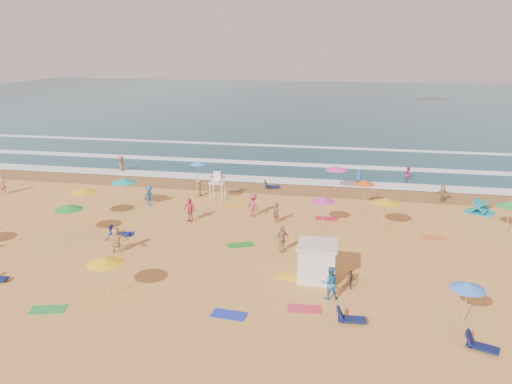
# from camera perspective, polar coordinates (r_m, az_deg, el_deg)

# --- Properties ---
(ground) EXTENTS (220.00, 220.00, 0.00)m
(ground) POSITION_cam_1_polar(r_m,az_deg,el_deg) (34.37, -3.39, -5.10)
(ground) COLOR gold
(ground) RESTS_ON ground
(ocean) EXTENTS (220.00, 140.00, 0.18)m
(ocean) POSITION_cam_1_polar(r_m,az_deg,el_deg) (115.90, 7.13, 10.07)
(ocean) COLOR #0C4756
(ocean) RESTS_ON ground
(wet_sand) EXTENTS (220.00, 220.00, 0.00)m
(wet_sand) POSITION_cam_1_polar(r_m,az_deg,el_deg) (45.94, 0.48, 0.52)
(wet_sand) COLOR olive
(wet_sand) RESTS_ON ground
(surf_foam) EXTENTS (200.00, 18.70, 0.05)m
(surf_foam) POSITION_cam_1_polar(r_m,az_deg,el_deg) (54.33, 2.20, 3.12)
(surf_foam) COLOR white
(surf_foam) RESTS_ON ground
(cabana) EXTENTS (2.00, 2.00, 2.00)m
(cabana) POSITION_cam_1_polar(r_m,az_deg,el_deg) (28.21, 7.01, -7.98)
(cabana) COLOR silver
(cabana) RESTS_ON ground
(cabana_roof) EXTENTS (2.20, 2.20, 0.12)m
(cabana_roof) POSITION_cam_1_polar(r_m,az_deg,el_deg) (27.79, 7.08, -5.99)
(cabana_roof) COLOR silver
(cabana_roof) RESTS_ON cabana
(bicycle) EXTENTS (0.61, 1.64, 0.85)m
(bicycle) POSITION_cam_1_polar(r_m,az_deg,el_deg) (28.13, 10.83, -9.52)
(bicycle) COLOR black
(bicycle) RESTS_ON ground
(lifeguard_stand) EXTENTS (1.20, 1.20, 2.10)m
(lifeguard_stand) POSITION_cam_1_polar(r_m,az_deg,el_deg) (42.15, -4.44, 0.48)
(lifeguard_stand) COLOR white
(lifeguard_stand) RESTS_ON ground
(beach_umbrellas) EXTENTS (59.88, 28.31, 0.77)m
(beach_umbrellas) POSITION_cam_1_polar(r_m,az_deg,el_deg) (34.83, -4.38, -1.04)
(beach_umbrellas) COLOR #EB34BD
(beach_umbrellas) RESTS_ON ground
(loungers) EXTENTS (57.94, 24.21, 0.34)m
(loungers) POSITION_cam_1_polar(r_m,az_deg,el_deg) (31.52, 4.79, -6.85)
(loungers) COLOR #0E1D48
(loungers) RESTS_ON ground
(towels) EXTENTS (39.79, 19.21, 0.03)m
(towels) POSITION_cam_1_polar(r_m,az_deg,el_deg) (31.43, -5.46, -7.25)
(towels) COLOR red
(towels) RESTS_ON ground
(popup_tents) EXTENTS (3.87, 12.04, 1.20)m
(popup_tents) POSITION_cam_1_polar(r_m,az_deg,el_deg) (38.41, 26.77, -3.60)
(popup_tents) COLOR #CD2D9F
(popup_tents) RESTS_ON ground
(beachgoers) EXTENTS (46.56, 26.11, 2.04)m
(beachgoers) POSITION_cam_1_polar(r_m,az_deg,el_deg) (38.54, -0.80, -1.41)
(beachgoers) COLOR #2368A6
(beachgoers) RESTS_ON ground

